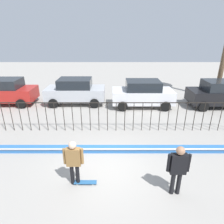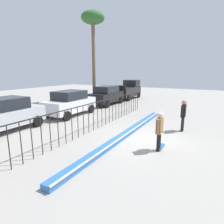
# 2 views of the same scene
# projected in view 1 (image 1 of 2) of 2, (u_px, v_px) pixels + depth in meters

# --- Properties ---
(ground_plane) EXTENTS (60.00, 60.00, 0.00)m
(ground_plane) POSITION_uv_depth(u_px,v_px,m) (106.00, 167.00, 7.83)
(ground_plane) COLOR #9E9991
(bowl_coping_ledge) EXTENTS (11.00, 0.40, 0.27)m
(bowl_coping_ledge) POSITION_uv_depth(u_px,v_px,m) (107.00, 149.00, 8.80)
(bowl_coping_ledge) COLOR #2D6BB7
(bowl_coping_ledge) RESTS_ON ground
(perimeter_fence) EXTENTS (14.04, 0.04, 1.63)m
(perimeter_fence) POSITION_uv_depth(u_px,v_px,m) (108.00, 113.00, 10.37)
(perimeter_fence) COLOR black
(perimeter_fence) RESTS_ON ground
(skateboarder) EXTENTS (0.69, 0.26, 1.71)m
(skateboarder) POSITION_uv_depth(u_px,v_px,m) (74.00, 159.00, 6.59)
(skateboarder) COLOR black
(skateboarder) RESTS_ON ground
(skateboard) EXTENTS (0.80, 0.20, 0.07)m
(skateboard) POSITION_uv_depth(u_px,v_px,m) (86.00, 182.00, 6.94)
(skateboard) COLOR #26598C
(skateboard) RESTS_ON ground
(camera_operator) EXTENTS (0.73, 0.27, 1.81)m
(camera_operator) POSITION_uv_depth(u_px,v_px,m) (179.00, 167.00, 6.14)
(camera_operator) COLOR black
(camera_operator) RESTS_ON ground
(parked_car_red) EXTENTS (4.30, 2.12, 1.90)m
(parked_car_red) POSITION_uv_depth(u_px,v_px,m) (6.00, 91.00, 14.42)
(parked_car_red) COLOR #B2231E
(parked_car_red) RESTS_ON ground
(parked_car_silver) EXTENTS (4.30, 2.12, 1.90)m
(parked_car_silver) POSITION_uv_depth(u_px,v_px,m) (76.00, 91.00, 14.48)
(parked_car_silver) COLOR #B7BABF
(parked_car_silver) RESTS_ON ground
(parked_car_white) EXTENTS (4.30, 2.12, 1.90)m
(parked_car_white) POSITION_uv_depth(u_px,v_px,m) (143.00, 93.00, 13.90)
(parked_car_white) COLOR silver
(parked_car_white) RESTS_ON ground
(parked_car_black) EXTENTS (4.30, 2.12, 1.90)m
(parked_car_black) POSITION_uv_depth(u_px,v_px,m) (221.00, 94.00, 13.84)
(parked_car_black) COLOR black
(parked_car_black) RESTS_ON ground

